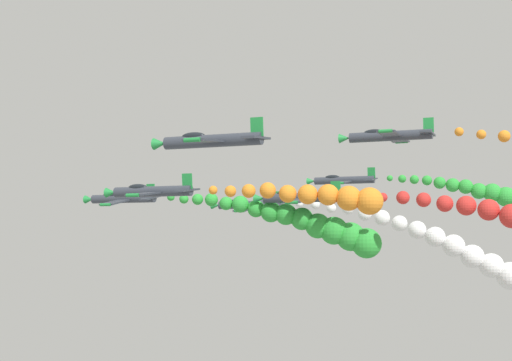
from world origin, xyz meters
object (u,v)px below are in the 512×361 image
Objects in this scene: airplane_right_inner at (248,205)px; airplane_high_slot at (389,136)px; airplane_trailing at (343,180)px; airplane_left_inner at (151,191)px; airplane_right_outer at (211,141)px; airplane_left_outer at (300,197)px; airplane_lead at (122,198)px.

airplane_high_slot is at bearing -120.90° from airplane_right_inner.
airplane_high_slot reaches higher than airplane_right_inner.
airplane_right_inner is at bearing 139.28° from airplane_trailing.
airplane_right_outer is (-10.38, -11.81, 3.47)m from airplane_left_inner.
airplane_left_inner is at bearing 163.44° from airplane_trailing.
airplane_lead is at bearing 90.02° from airplane_left_outer.
airplane_lead is 1.00× the size of airplane_left_inner.
airplane_left_outer is at bearing -138.04° from airplane_right_inner.
airplane_lead is 33.51m from airplane_trailing.
airplane_left_inner is 17.21m from airplane_left_outer.
airplane_lead reaches higher than airplane_right_inner.
airplane_right_outer is 24.83m from airplane_high_slot.
airplane_left_inner is at bearing 117.43° from airplane_high_slot.
airplane_right_inner is (24.93, -0.71, -0.44)m from airplane_left_inner.
airplane_lead is 23.58m from airplane_left_outer.
airplane_right_inner is 1.00× the size of airplane_high_slot.
airplane_right_inner is 37.22m from airplane_right_outer.
airplane_trailing reaches higher than airplane_lead.
airplane_trailing is (36.83, -10.95, 3.49)m from airplane_left_inner.
airplane_lead is 1.00× the size of airplane_trailing.
airplane_right_inner is 26.46m from airplane_high_slot.
airplane_right_outer reaches higher than airplane_left_inner.
airplane_high_slot is (11.78, -22.68, 6.21)m from airplane_left_inner.
airplane_right_inner is 16.19m from airplane_trailing.
airplane_right_inner is 1.00× the size of airplane_left_outer.
airplane_trailing is (47.21, 0.86, 0.02)m from airplane_right_outer.
airplane_lead is 1.00× the size of airplane_left_outer.
airplane_left_inner reaches higher than airplane_right_inner.
airplane_trailing is at bearing -40.72° from airplane_right_inner.
airplane_lead is 17.63m from airplane_right_inner.
airplane_left_inner is at bearing 178.38° from airplane_right_inner.
airplane_lead is 34.41m from airplane_high_slot.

